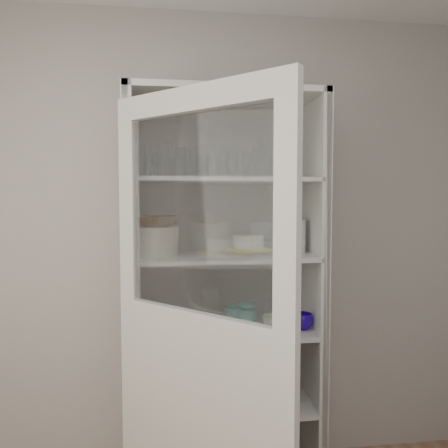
# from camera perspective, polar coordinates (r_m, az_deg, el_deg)

# --- Properties ---
(wall_back) EXTENTS (3.60, 0.02, 2.60)m
(wall_back) POSITION_cam_1_polar(r_m,az_deg,el_deg) (2.51, -5.22, -2.46)
(wall_back) COLOR #B9AE9F
(wall_back) RESTS_ON ground
(pantry_cabinet) EXTENTS (1.00, 0.45, 2.10)m
(pantry_cabinet) POSITION_cam_1_polar(r_m,az_deg,el_deg) (2.44, -0.20, -11.25)
(pantry_cabinet) COLOR silver
(pantry_cabinet) RESTS_ON floor
(cupboard_door) EXTENTS (0.67, 0.66, 2.00)m
(cupboard_door) POSITION_cam_1_polar(r_m,az_deg,el_deg) (1.87, -3.43, -18.16)
(cupboard_door) COLOR silver
(cupboard_door) RESTS_ON floor
(tumbler_0) EXTENTS (0.09, 0.09, 0.15)m
(tumbler_0) POSITION_cam_1_polar(r_m,az_deg,el_deg) (2.14, -10.53, 8.06)
(tumbler_0) COLOR silver
(tumbler_0) RESTS_ON shelf_glass
(tumbler_1) EXTENTS (0.10, 0.10, 0.16)m
(tumbler_1) POSITION_cam_1_polar(r_m,az_deg,el_deg) (2.14, -7.69, 8.23)
(tumbler_1) COLOR silver
(tumbler_1) RESTS_ON shelf_glass
(tumbler_2) EXTENTS (0.07, 0.07, 0.13)m
(tumbler_2) POSITION_cam_1_polar(r_m,az_deg,el_deg) (2.15, -0.06, 7.85)
(tumbler_2) COLOR silver
(tumbler_2) RESTS_ON shelf_glass
(tumbler_3) EXTENTS (0.08, 0.08, 0.13)m
(tumbler_3) POSITION_cam_1_polar(r_m,az_deg,el_deg) (2.18, 1.13, 7.88)
(tumbler_3) COLOR silver
(tumbler_3) RESTS_ON shelf_glass
(tumbler_4) EXTENTS (0.07, 0.07, 0.12)m
(tumbler_4) POSITION_cam_1_polar(r_m,az_deg,el_deg) (2.24, 7.12, 7.60)
(tumbler_4) COLOR silver
(tumbler_4) RESTS_ON shelf_glass
(tumbler_5) EXTENTS (0.08, 0.08, 0.13)m
(tumbler_5) POSITION_cam_1_polar(r_m,az_deg,el_deg) (2.16, 3.43, 7.82)
(tumbler_5) COLOR silver
(tumbler_5) RESTS_ON shelf_glass
(tumbler_6) EXTENTS (0.10, 0.10, 0.15)m
(tumbler_6) POSITION_cam_1_polar(r_m,az_deg,el_deg) (2.25, 8.33, 7.99)
(tumbler_6) COLOR silver
(tumbler_6) RESTS_ON shelf_glass
(tumbler_7) EXTENTS (0.08, 0.08, 0.14)m
(tumbler_7) POSITION_cam_1_polar(r_m,az_deg,el_deg) (2.27, -10.37, 7.79)
(tumbler_7) COLOR silver
(tumbler_7) RESTS_ON shelf_glass
(tumbler_8) EXTENTS (0.09, 0.09, 0.15)m
(tumbler_8) POSITION_cam_1_polar(r_m,az_deg,el_deg) (2.30, -5.91, 7.90)
(tumbler_8) COLOR silver
(tumbler_8) RESTS_ON shelf_glass
(tumbler_9) EXTENTS (0.08, 0.08, 0.15)m
(tumbler_9) POSITION_cam_1_polar(r_m,az_deg,el_deg) (2.26, -2.87, 7.93)
(tumbler_9) COLOR silver
(tumbler_9) RESTS_ON shelf_glass
(goblet_0) EXTENTS (0.07, 0.07, 0.15)m
(goblet_0) POSITION_cam_1_polar(r_m,az_deg,el_deg) (2.38, -8.87, 7.69)
(goblet_0) COLOR silver
(goblet_0) RESTS_ON shelf_glass
(goblet_1) EXTENTS (0.08, 0.08, 0.18)m
(goblet_1) POSITION_cam_1_polar(r_m,az_deg,el_deg) (2.41, -5.22, 8.06)
(goblet_1) COLOR silver
(goblet_1) RESTS_ON shelf_glass
(goblet_2) EXTENTS (0.08, 0.08, 0.18)m
(goblet_2) POSITION_cam_1_polar(r_m,az_deg,el_deg) (2.44, 4.12, 7.95)
(goblet_2) COLOR silver
(goblet_2) RESTS_ON shelf_glass
(goblet_3) EXTENTS (0.08, 0.08, 0.17)m
(goblet_3) POSITION_cam_1_polar(r_m,az_deg,el_deg) (2.49, 9.13, 7.71)
(goblet_3) COLOR silver
(goblet_3) RESTS_ON shelf_glass
(plate_stack_front) EXTENTS (0.22, 0.22, 0.08)m
(plate_stack_front) POSITION_cam_1_polar(r_m,az_deg,el_deg) (2.25, -8.74, -3.12)
(plate_stack_front) COLOR silver
(plate_stack_front) RESTS_ON shelf_plates
(plate_stack_back) EXTENTS (0.23, 0.23, 0.07)m
(plate_stack_back) POSITION_cam_1_polar(r_m,az_deg,el_deg) (2.41, -9.16, -2.86)
(plate_stack_back) COLOR silver
(plate_stack_back) RESTS_ON shelf_plates
(cream_bowl) EXTENTS (0.27, 0.27, 0.07)m
(cream_bowl) POSITION_cam_1_polar(r_m,az_deg,el_deg) (2.24, -8.76, -1.18)
(cream_bowl) COLOR beige
(cream_bowl) RESTS_ON plate_stack_front
(terracotta_bowl) EXTENTS (0.22, 0.22, 0.05)m
(terracotta_bowl) POSITION_cam_1_polar(r_m,az_deg,el_deg) (2.24, -8.78, 0.39)
(terracotta_bowl) COLOR brown
(terracotta_bowl) RESTS_ON cream_bowl
(glass_platter) EXTENTS (0.34, 0.34, 0.02)m
(glass_platter) POSITION_cam_1_polar(r_m,az_deg,el_deg) (2.34, 3.20, -3.67)
(glass_platter) COLOR silver
(glass_platter) RESTS_ON shelf_plates
(yellow_trivet) EXTENTS (0.24, 0.24, 0.01)m
(yellow_trivet) POSITION_cam_1_polar(r_m,az_deg,el_deg) (2.34, 3.20, -3.30)
(yellow_trivet) COLOR gold
(yellow_trivet) RESTS_ON glass_platter
(white_ramekin) EXTENTS (0.19, 0.19, 0.07)m
(white_ramekin) POSITION_cam_1_polar(r_m,az_deg,el_deg) (2.33, 3.20, -2.28)
(white_ramekin) COLOR silver
(white_ramekin) RESTS_ON yellow_trivet
(grey_bowl_stack) EXTENTS (0.14, 0.14, 0.18)m
(grey_bowl_stack) POSITION_cam_1_polar(r_m,az_deg,el_deg) (2.39, 8.96, -1.58)
(grey_bowl_stack) COLOR silver
(grey_bowl_stack) RESTS_ON shelf_plates
(mug_blue) EXTENTS (0.13, 0.13, 0.09)m
(mug_blue) POSITION_cam_1_polar(r_m,az_deg,el_deg) (2.41, 10.19, -12.39)
(mug_blue) COLOR #150C8A
(mug_blue) RESTS_ON shelf_mugs
(mug_teal) EXTENTS (0.12, 0.12, 0.10)m
(mug_teal) POSITION_cam_1_polar(r_m,az_deg,el_deg) (2.44, 1.30, -11.89)
(mug_teal) COLOR teal
(mug_teal) RESTS_ON shelf_mugs
(mug_white) EXTENTS (0.12, 0.12, 0.09)m
(mug_white) POSITION_cam_1_polar(r_m,az_deg,el_deg) (2.33, 6.14, -12.82)
(mug_white) COLOR silver
(mug_white) RESTS_ON shelf_mugs
(teal_jar) EXTENTS (0.10, 0.10, 0.12)m
(teal_jar) POSITION_cam_1_polar(r_m,az_deg,el_deg) (2.43, 3.09, -11.85)
(teal_jar) COLOR teal
(teal_jar) RESTS_ON shelf_mugs
(measuring_cups) EXTENTS (0.10, 0.10, 0.04)m
(measuring_cups) POSITION_cam_1_polar(r_m,az_deg,el_deg) (2.32, -5.63, -13.62)
(measuring_cups) COLOR #AEAEAE
(measuring_cups) RESTS_ON shelf_mugs
(white_canister) EXTENTS (0.12, 0.12, 0.14)m
(white_canister) POSITION_cam_1_polar(r_m,az_deg,el_deg) (2.38, -10.11, -11.95)
(white_canister) COLOR silver
(white_canister) RESTS_ON shelf_mugs
(cream_dish) EXTENTS (0.24, 0.24, 0.07)m
(cream_dish) POSITION_cam_1_polar(r_m,az_deg,el_deg) (2.50, -5.28, -21.71)
(cream_dish) COLOR beige
(cream_dish) RESTS_ON shelf_bot
(tin_box) EXTENTS (0.25, 0.22, 0.06)m
(tin_box) POSITION_cam_1_polar(r_m,az_deg,el_deg) (2.56, 5.01, -21.16)
(tin_box) COLOR #A7A7A7
(tin_box) RESTS_ON shelf_bot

